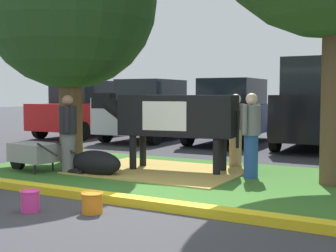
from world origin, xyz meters
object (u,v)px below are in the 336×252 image
(person_visitor_near, at_px, (68,132))
(sedan_blue, at_px, (233,112))
(suv_black, at_px, (322,104))
(person_visitor_far, at_px, (251,133))
(bucket_pink, at_px, (30,201))
(bucket_orange, at_px, (92,202))
(calf_lying, at_px, (95,163))
(person_handler, at_px, (236,128))
(sedan_silver, at_px, (152,111))
(sedan_red, at_px, (86,109))
(shade_tree_left, at_px, (69,2))
(wheelbarrow, at_px, (33,153))
(cow_holstein, at_px, (173,116))

(person_visitor_near, xyz_separation_m, sedan_blue, (0.67, 6.91, 0.17))
(suv_black, bearing_deg, person_visitor_far, -91.58)
(bucket_pink, height_order, sedan_blue, sedan_blue)
(bucket_orange, distance_m, suv_black, 9.15)
(calf_lying, bearing_deg, person_handler, 48.19)
(person_handler, relative_size, sedan_silver, 0.35)
(sedan_red, bearing_deg, suv_black, 2.83)
(suv_black, bearing_deg, shade_tree_left, -126.85)
(sedan_red, bearing_deg, sedan_silver, 1.09)
(person_handler, height_order, sedan_silver, sedan_silver)
(sedan_red, height_order, suv_black, suv_black)
(wheelbarrow, relative_size, suv_black, 0.35)
(shade_tree_left, distance_m, bucket_pink, 5.52)
(calf_lying, bearing_deg, sedan_blue, 88.97)
(sedan_red, bearing_deg, calf_lying, -49.70)
(cow_holstein, distance_m, person_visitor_far, 1.64)
(bucket_pink, bearing_deg, shade_tree_left, 123.95)
(person_handler, bearing_deg, shade_tree_left, -160.83)
(person_visitor_far, height_order, sedan_silver, sedan_silver)
(calf_lying, distance_m, sedan_blue, 6.85)
(person_visitor_near, distance_m, bucket_orange, 3.19)
(cow_holstein, relative_size, suv_black, 0.67)
(cow_holstein, xyz_separation_m, person_visitor_near, (-1.63, -1.22, -0.30))
(person_visitor_near, xyz_separation_m, wheelbarrow, (-0.74, -0.20, -0.43))
(person_handler, relative_size, wheelbarrow, 0.96)
(person_handler, height_order, suv_black, suv_black)
(shade_tree_left, distance_m, cow_holstein, 3.53)
(sedan_silver, bearing_deg, wheelbarrow, -78.72)
(sedan_red, distance_m, suv_black, 8.26)
(bucket_pink, bearing_deg, calf_lying, 110.49)
(sedan_red, bearing_deg, bucket_pink, -54.57)
(cow_holstein, distance_m, bucket_orange, 3.55)
(bucket_orange, xyz_separation_m, sedan_blue, (-1.60, 9.04, 0.84))
(person_visitor_near, height_order, bucket_pink, person_visitor_near)
(shade_tree_left, relative_size, person_visitor_near, 3.61)
(calf_lying, height_order, suv_black, suv_black)
(person_handler, height_order, person_visitor_far, person_visitor_far)
(bucket_pink, relative_size, bucket_orange, 0.96)
(person_visitor_near, relative_size, sedan_silver, 0.34)
(person_handler, relative_size, bucket_orange, 5.23)
(cow_holstein, xyz_separation_m, person_visitor_far, (1.62, 0.03, -0.28))
(calf_lying, height_order, person_visitor_near, person_visitor_near)
(calf_lying, distance_m, wheelbarrow, 1.33)
(person_handler, distance_m, suv_black, 4.66)
(person_handler, relative_size, suv_black, 0.33)
(person_visitor_far, bearing_deg, wheelbarrow, -159.95)
(bucket_pink, bearing_deg, cow_holstein, 88.27)
(bucket_pink, distance_m, sedan_blue, 9.46)
(cow_holstein, bearing_deg, bucket_pink, -91.73)
(cow_holstein, height_order, person_handler, cow_holstein)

